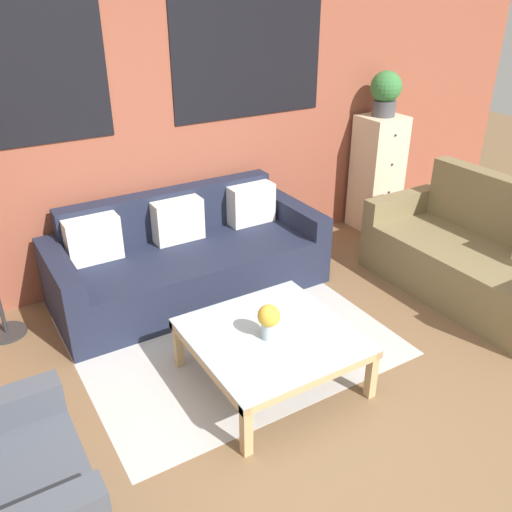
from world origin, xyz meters
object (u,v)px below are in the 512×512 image
(drawer_cabinet, at_px, (377,173))
(potted_plant, at_px, (386,92))
(couch_dark, at_px, (188,259))
(settee_vintage, at_px, (476,259))
(coffee_table, at_px, (271,340))
(flower_vase, at_px, (269,320))

(drawer_cabinet, bearing_deg, potted_plant, 90.00)
(couch_dark, bearing_deg, drawer_cabinet, 5.67)
(settee_vintage, bearing_deg, potted_plant, 80.53)
(couch_dark, relative_size, settee_vintage, 1.27)
(couch_dark, distance_m, coffee_table, 1.31)
(coffee_table, bearing_deg, drawer_cabinet, 34.33)
(couch_dark, height_order, settee_vintage, settee_vintage)
(couch_dark, distance_m, potted_plant, 2.46)
(couch_dark, distance_m, flower_vase, 1.35)
(couch_dark, relative_size, flower_vase, 9.56)
(potted_plant, bearing_deg, drawer_cabinet, -90.00)
(couch_dark, relative_size, coffee_table, 2.25)
(couch_dark, height_order, coffee_table, couch_dark)
(coffee_table, bearing_deg, couch_dark, 88.49)
(couch_dark, relative_size, potted_plant, 5.18)
(couch_dark, bearing_deg, coffee_table, -91.51)
(couch_dark, xyz_separation_m, drawer_cabinet, (2.20, 0.22, 0.28))
(couch_dark, xyz_separation_m, settee_vintage, (1.95, -1.23, 0.03))
(drawer_cabinet, xyz_separation_m, potted_plant, (-0.00, 0.00, 0.79))
(settee_vintage, bearing_deg, couch_dark, 147.78)
(couch_dark, relative_size, drawer_cabinet, 1.90)
(couch_dark, height_order, flower_vase, couch_dark)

